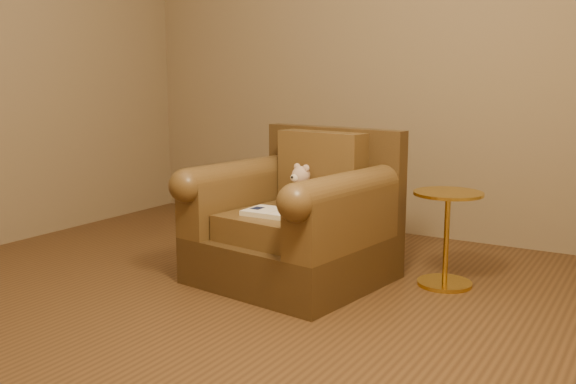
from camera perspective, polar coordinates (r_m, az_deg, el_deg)
The scene contains 5 objects.
floor at distance 3.14m, azimuth -6.81°, elevation -10.65°, with size 4.00×4.00×0.00m, color brown.
armchair at distance 3.54m, azimuth 0.79°, elevation -2.75°, with size 1.03×0.99×0.83m.
teddy_bear at distance 3.60m, azimuth 0.90°, elevation 0.17°, with size 0.18×0.20×0.24m.
guidebook at distance 3.37m, azimuth -0.98°, elevation -1.88°, with size 0.34×0.21×0.03m.
side_table at distance 3.54m, azimuth 13.91°, elevation -3.78°, with size 0.37×0.37×0.51m.
Camera 1 is at (1.81, -2.31, 1.11)m, focal length 40.00 mm.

